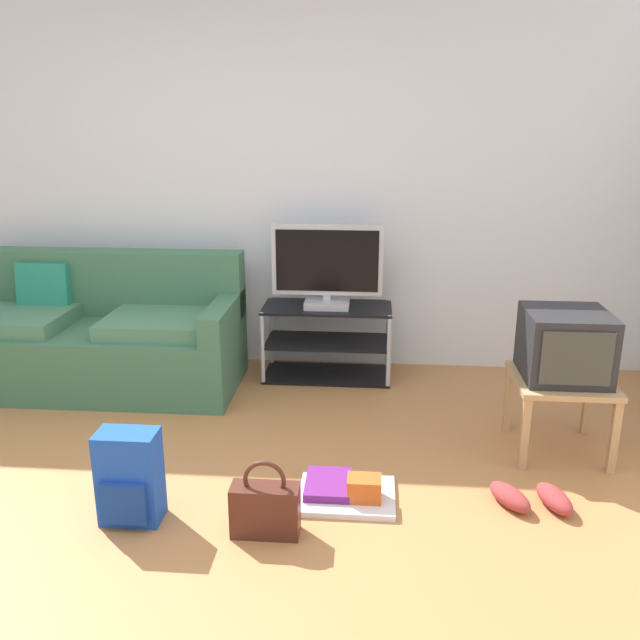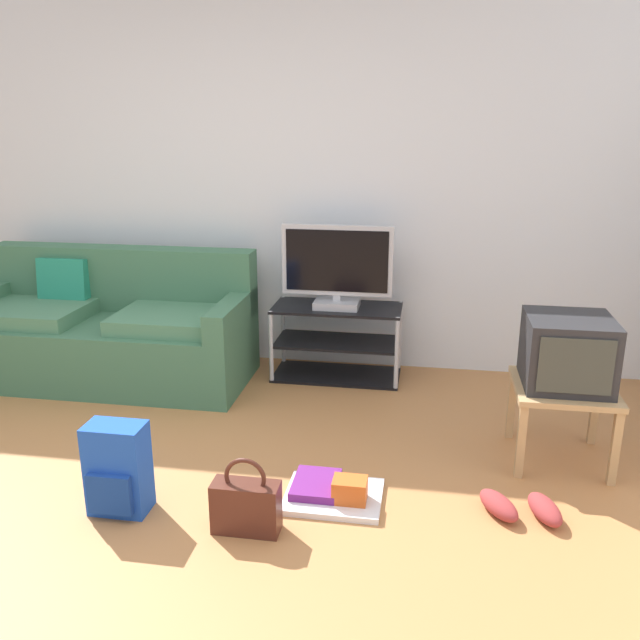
% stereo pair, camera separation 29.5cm
% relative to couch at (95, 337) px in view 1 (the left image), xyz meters
% --- Properties ---
extents(ground_plane, '(9.00, 9.80, 0.02)m').
position_rel_couch_xyz_m(ground_plane, '(0.90, -1.86, -0.34)').
color(ground_plane, '#B27542').
extents(wall_back, '(9.00, 0.10, 2.70)m').
position_rel_couch_xyz_m(wall_back, '(0.90, 0.59, 1.02)').
color(wall_back, silver).
rests_on(wall_back, ground_plane).
extents(couch, '(1.94, 0.82, 0.88)m').
position_rel_couch_xyz_m(couch, '(0.00, 0.00, 0.00)').
color(couch, '#3D6B4C').
rests_on(couch, ground_plane).
extents(tv_stand, '(0.88, 0.41, 0.51)m').
position_rel_couch_xyz_m(tv_stand, '(1.56, 0.26, -0.08)').
color(tv_stand, black).
rests_on(tv_stand, ground_plane).
extents(flat_tv, '(0.75, 0.22, 0.56)m').
position_rel_couch_xyz_m(flat_tv, '(1.56, 0.24, 0.46)').
color(flat_tv, '#B2B2B7').
rests_on(flat_tv, tv_stand).
extents(side_table, '(0.51, 0.51, 0.42)m').
position_rel_couch_xyz_m(side_table, '(2.89, -0.73, 0.02)').
color(side_table, tan).
rests_on(side_table, ground_plane).
extents(crt_tv, '(0.43, 0.44, 0.36)m').
position_rel_couch_xyz_m(crt_tv, '(2.89, -0.72, 0.27)').
color(crt_tv, '#232326').
rests_on(crt_tv, side_table).
extents(backpack, '(0.27, 0.24, 0.43)m').
position_rel_couch_xyz_m(backpack, '(0.81, -1.57, -0.12)').
color(backpack, blue).
rests_on(backpack, ground_plane).
extents(handbag, '(0.30, 0.12, 0.36)m').
position_rel_couch_xyz_m(handbag, '(1.43, -1.63, -0.21)').
color(handbag, '#4C2319').
rests_on(handbag, ground_plane).
extents(sneakers_pair, '(0.41, 0.28, 0.09)m').
position_rel_couch_xyz_m(sneakers_pair, '(2.64, -1.32, -0.29)').
color(sneakers_pair, '#993333').
rests_on(sneakers_pair, ground_plane).
extents(floor_tray, '(0.46, 0.36, 0.14)m').
position_rel_couch_xyz_m(floor_tray, '(1.76, -1.32, -0.29)').
color(floor_tray, silver).
rests_on(floor_tray, ground_plane).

